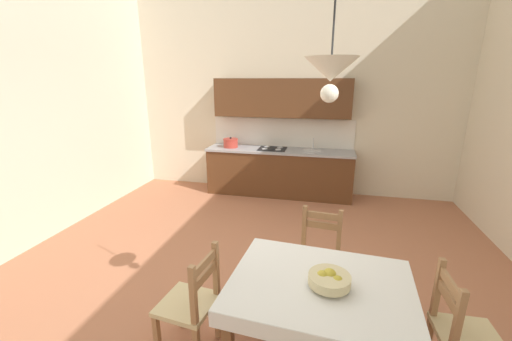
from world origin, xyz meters
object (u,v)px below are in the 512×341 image
Objects in this scene: kitchen_cabinetry at (279,151)px; dining_table at (320,297)px; dining_chair_tv_side at (192,304)px; fruit_bowl at (329,279)px; dining_chair_window_side at (462,336)px; dining_chair_kitchen_side at (318,258)px; pendant_lamp at (331,71)px.

kitchen_cabinetry is 3.92m from dining_table.
dining_chair_tv_side is 3.10× the size of fruit_bowl.
dining_chair_kitchen_side is at bearing 142.25° from dining_chair_window_side.
kitchen_cabinetry is 3.90m from dining_chair_tv_side.
dining_table is at bearing -76.72° from kitchen_cabinetry.
kitchen_cabinetry is 4.18m from pendant_lamp.
dining_table is 1.02m from dining_chair_tv_side.
dining_chair_window_side is (2.00, 0.13, 0.00)m from dining_chair_tv_side.
dining_chair_tv_side is 1.00× the size of dining_chair_kitchen_side.
dining_chair_window_side is at bearing 3.63° from dining_chair_tv_side.
dining_chair_kitchen_side is 1.00× the size of dining_chair_window_side.
dining_chair_kitchen_side is (-0.03, 0.86, -0.19)m from dining_table.
pendant_lamp reaches higher than dining_chair_window_side.
pendant_lamp is at bearing 2.07° from dining_chair_tv_side.
dining_chair_kitchen_side is at bearing 95.85° from fruit_bowl.
dining_chair_tv_side and dining_chair_window_side have the same top height.
dining_chair_window_side is at bearing -37.75° from dining_chair_kitchen_side.
dining_chair_window_side is 2.06m from pendant_lamp.
pendant_lamp reaches higher than dining_table.
dining_chair_kitchen_side reaches higher than fruit_bowl.
kitchen_cabinetry reaches higher than dining_chair_tv_side.
fruit_bowl is 1.42m from pendant_lamp.
fruit_bowl is at bearing -75.98° from kitchen_cabinetry.
dining_chair_window_side is 3.10× the size of fruit_bowl.
dining_chair_kitchen_side is at bearing 92.10° from dining_table.
dining_chair_window_side is at bearing -63.14° from kitchen_cabinetry.
kitchen_cabinetry reaches higher than dining_chair_kitchen_side.
dining_chair_kitchen_side is (0.87, -2.95, -0.41)m from kitchen_cabinetry.
dining_table is 1.02m from dining_chair_window_side.
dining_chair_tv_side reaches higher than dining_table.
dining_chair_tv_side is at bearing -177.82° from fruit_bowl.
kitchen_cabinetry is at bearing 102.86° from pendant_lamp.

